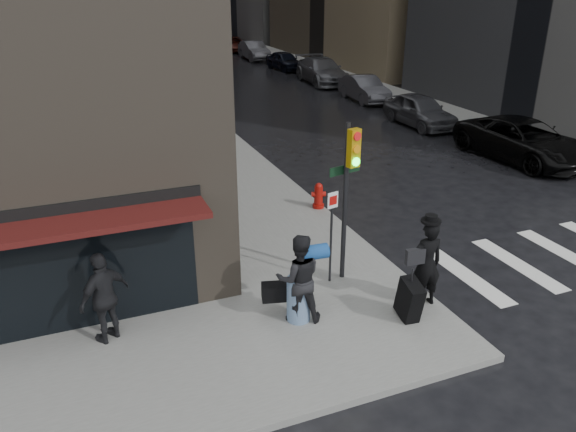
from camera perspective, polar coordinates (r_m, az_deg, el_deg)
name	(u,v)px	position (r m, az deg, el deg)	size (l,w,h in m)	color
ground	(361,328)	(12.13, 7.48, -11.26)	(140.00, 140.00, 0.00)	black
sidewalk_left	(150,93)	(36.59, -13.87, 12.07)	(4.00, 50.00, 0.15)	slate
sidewalk_right	(344,79)	(40.74, 5.71, 13.72)	(3.00, 50.00, 0.15)	slate
man_overcoat	(423,270)	(12.34, 13.54, -5.33)	(1.21, 1.07, 2.17)	black
man_jeans	(298,278)	(11.55, 1.05, -6.34)	(1.37, 1.01, 1.95)	black
man_greycoat	(105,297)	(11.53, -18.13, -7.85)	(1.19, 1.00, 1.91)	black
traffic_light	(347,183)	(12.57, 6.04, 3.39)	(0.93, 0.53, 3.77)	black
fire_hydrant	(318,197)	(17.40, 3.12, 1.98)	(0.47, 0.35, 0.81)	#9A0F09
parked_car_0	(524,140)	(24.21, 22.84, 7.09)	(2.66, 5.78, 1.61)	black
parked_car_1	(420,110)	(28.41, 13.24, 10.42)	(1.81, 4.51, 1.54)	#434449
parked_car_2	(364,88)	(33.75, 7.76, 12.72)	(1.51, 4.33, 1.43)	#434348
parked_car_3	(322,71)	(39.23, 3.46, 14.53)	(2.32, 5.70, 1.66)	#525257
parked_car_4	(285,61)	(44.77, -0.34, 15.50)	(1.64, 4.06, 1.38)	black
parked_car_5	(254,50)	(50.39, -3.47, 16.44)	(1.63, 4.68, 1.54)	#505055
parked_car_6	(233,44)	(56.27, -5.56, 16.99)	(2.19, 4.76, 1.32)	#43140D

